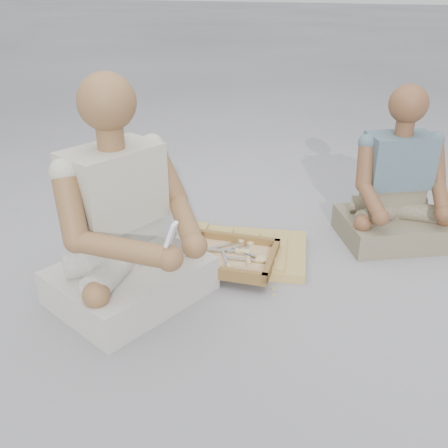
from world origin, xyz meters
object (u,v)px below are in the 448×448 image
at_px(tool_tray, 228,257).
at_px(companion, 396,192).
at_px(carved_panel, 237,251).
at_px(craftsman, 125,229).

xyz_separation_m(tool_tray, companion, (0.69, 0.61, 0.20)).
xyz_separation_m(carved_panel, companion, (0.69, 0.47, 0.25)).
relative_size(carved_panel, companion, 0.84).
bearing_deg(carved_panel, companion, 34.06).
height_order(craftsman, companion, craftsman).
distance_m(carved_panel, craftsman, 0.67).
bearing_deg(tool_tray, companion, 41.69).
bearing_deg(companion, tool_tray, 12.44).
bearing_deg(tool_tray, carved_panel, 92.08).
distance_m(carved_panel, companion, 0.87).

